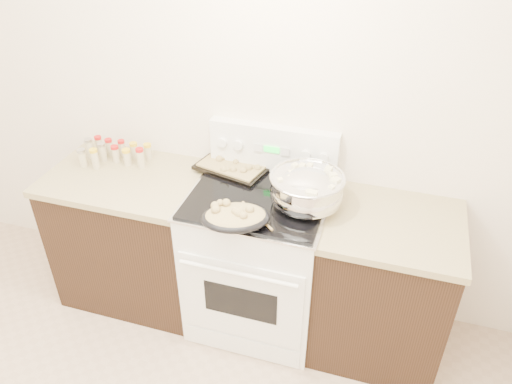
% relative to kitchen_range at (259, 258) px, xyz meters
% --- Properties ---
extents(counter_left, '(0.93, 0.67, 0.92)m').
position_rel_kitchen_range_xyz_m(counter_left, '(-0.83, 0.01, -0.03)').
color(counter_left, black).
rests_on(counter_left, ground).
extents(counter_right, '(0.73, 0.67, 0.92)m').
position_rel_kitchen_range_xyz_m(counter_right, '(0.73, 0.01, -0.03)').
color(counter_right, black).
rests_on(counter_right, ground).
extents(kitchen_range, '(0.78, 0.73, 1.22)m').
position_rel_kitchen_range_xyz_m(kitchen_range, '(0.00, 0.00, 0.00)').
color(kitchen_range, white).
rests_on(kitchen_range, ground).
extents(mixing_bowl, '(0.51, 0.51, 0.23)m').
position_rel_kitchen_range_xyz_m(mixing_bowl, '(0.26, -0.01, 0.54)').
color(mixing_bowl, silver).
rests_on(mixing_bowl, kitchen_range).
extents(roasting_pan, '(0.41, 0.35, 0.11)m').
position_rel_kitchen_range_xyz_m(roasting_pan, '(-0.04, -0.28, 0.50)').
color(roasting_pan, black).
rests_on(roasting_pan, kitchen_range).
extents(baking_sheet, '(0.47, 0.38, 0.06)m').
position_rel_kitchen_range_xyz_m(baking_sheet, '(-0.23, 0.23, 0.47)').
color(baking_sheet, black).
rests_on(baking_sheet, kitchen_range).
extents(wooden_spoon, '(0.23, 0.19, 0.04)m').
position_rel_kitchen_range_xyz_m(wooden_spoon, '(-0.00, -0.24, 0.46)').
color(wooden_spoon, tan).
rests_on(wooden_spoon, kitchen_range).
extents(blue_ladle, '(0.16, 0.23, 0.09)m').
position_rel_kitchen_range_xyz_m(blue_ladle, '(0.21, -0.07, 0.48)').
color(blue_ladle, '#8AB4CE').
rests_on(blue_ladle, kitchen_range).
extents(spice_jars, '(0.40, 0.24, 0.13)m').
position_rel_kitchen_range_xyz_m(spice_jars, '(-0.98, 0.13, 0.49)').
color(spice_jars, '#BFB28C').
rests_on(spice_jars, counter_left).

